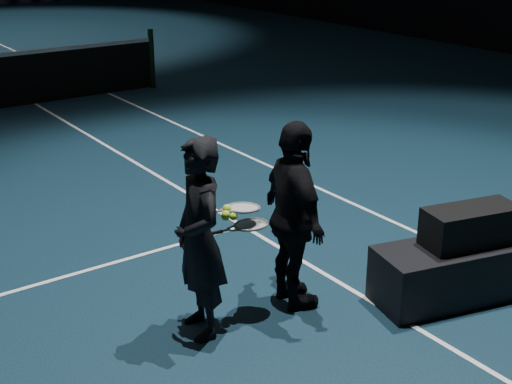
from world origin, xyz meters
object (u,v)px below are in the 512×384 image
player_a (199,239)px  racket_lower (251,225)px  tennis_balls (229,214)px  player_b (294,217)px  player_bench (466,269)px  racket_bag (471,226)px  racket_upper (243,208)px

player_a → racket_lower: bearing=94.9°
player_a → tennis_balls: bearing=96.0°
player_b → player_bench: bearing=-106.2°
player_b → racket_lower: (-0.40, 0.04, 0.02)m
racket_bag → racket_lower: bearing=169.5°
racket_lower → tennis_balls: tennis_balls is taller
racket_bag → racket_lower: size_ratio=1.20×
racket_bag → player_bench: bearing=0.0°
racket_bag → player_b: size_ratio=0.51×
racket_bag → player_a: 2.31m
racket_upper → tennis_balls: 0.15m
player_a → racket_upper: (0.40, 0.00, 0.16)m
player_b → racket_upper: player_b is taller
player_a → racket_lower: size_ratio=2.35×
player_bench → player_b: bearing=164.5°
player_bench → racket_lower: 1.96m
racket_bag → racket_upper: (-1.75, 0.82, 0.31)m
racket_lower → racket_bag: bearing=-18.9°
player_bench → player_a: size_ratio=1.02×
player_bench → player_b: player_b is taller
racket_lower → player_a: bearing=180.0°
racket_upper → racket_lower: bearing=-42.7°
racket_upper → tennis_balls: (-0.15, -0.02, -0.01)m
player_bench → tennis_balls: 2.18m
racket_bag → tennis_balls: (-1.90, 0.80, 0.30)m
player_bench → racket_lower: racket_lower is taller
racket_lower → tennis_balls: size_ratio=5.67×
racket_bag → racket_upper: bearing=168.9°
racket_lower → racket_upper: bearing=141.3°
tennis_balls → racket_bag: bearing=-22.8°
racket_bag → player_b: bearing=164.5°
player_bench → player_a: (-2.15, 0.82, 0.55)m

